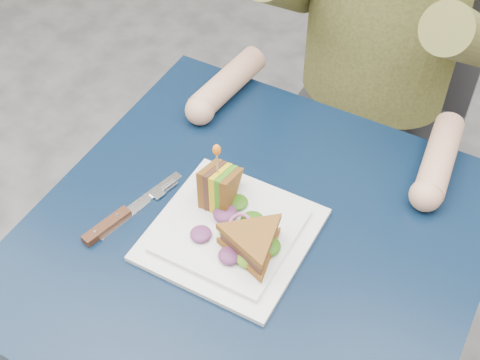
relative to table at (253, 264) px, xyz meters
The scene contains 11 objects.
table is the anchor object (origin of this frame).
chair 0.71m from the table, 90.00° to the left, with size 0.42×0.40×0.93m.
plate 0.10m from the table, 155.20° to the right, with size 0.26×0.26×0.02m.
sandwich_flat 0.13m from the table, 63.58° to the right, with size 0.16×0.16×0.05m.
sandwich_upright 0.16m from the table, 161.15° to the left, with size 0.08×0.12×0.12m.
fork 0.23m from the table, 167.31° to the right, with size 0.06×0.18×0.01m.
knife 0.26m from the table, 159.41° to the right, with size 0.07×0.22×0.02m.
toothpick 0.22m from the table, 161.15° to the left, with size 0.00×0.00×0.06m, color tan.
toothpick_frill 0.24m from the table, 161.15° to the left, with size 0.01×0.01×0.02m, color orange.
lettuce_spill 0.11m from the table, 168.55° to the right, with size 0.15×0.13×0.02m, color #337A14, non-canonical shape.
onion_ring 0.12m from the table, 150.72° to the right, with size 0.04×0.04×0.01m, color #9E4C7A.
Camera 1 is at (0.31, -0.62, 1.64)m, focal length 50.00 mm.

